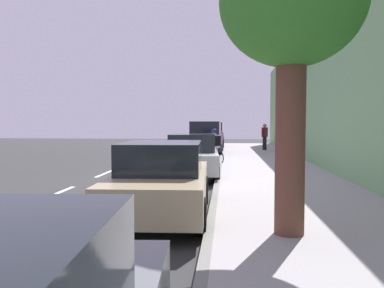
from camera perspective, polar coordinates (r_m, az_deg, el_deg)
The scene contains 14 objects.
ground at distance 13.72m, azimuth -3.16°, elevation -4.95°, with size 67.24×67.24×0.00m, color #303030.
sidewalk at distance 13.69m, azimuth 12.33°, elevation -4.72°, with size 3.90×42.03×0.15m, color #A39CA0.
curb_edge at distance 13.58m, azimuth 3.78°, elevation -4.72°, with size 0.16×42.03×0.15m, color gray.
lane_stripe_centre at distance 13.39m, azimuth -15.07°, elevation -5.24°, with size 0.14×40.00×0.01m.
lane_stripe_bike_edge at distance 13.70m, azimuth -2.40°, elevation -4.95°, with size 0.12×42.03×0.01m, color white.
building_facade at distance 14.07m, azimuth 21.47°, elevation 7.64°, with size 0.50×42.03×6.17m, color #73A56D.
parked_sedan_tan_second at distance 8.13m, azimuth -4.30°, elevation -5.14°, with size 1.97×4.46×1.52m.
parked_sedan_silver_mid at distance 14.03m, azimuth 0.01°, elevation -1.68°, with size 2.03×4.50×1.52m.
parked_suv_dark_blue_far at distance 23.70m, azimuth 2.03°, elevation 0.91°, with size 2.03×4.73×1.99m.
parked_pickup_red_farthest at distance 30.20m, azimuth 2.69°, elevation 1.13°, with size 2.04×5.31×1.95m.
bicycle_at_curb at distance 18.21m, azimuth 2.63°, elevation -1.80°, with size 1.28×1.23×0.75m.
cyclist_with_backpack at distance 17.69m, azimuth 3.27°, elevation 0.11°, with size 0.55×0.53×1.66m.
street_tree_mid_block at distance 6.64m, azimuth 14.13°, elevation 18.15°, with size 2.25×2.25×4.64m.
pedestrian_on_phone at distance 26.28m, azimuth 10.37°, elevation 1.28°, with size 0.44×0.50×1.71m.
Camera 1 is at (1.93, -13.45, 1.91)m, focal length 37.20 mm.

